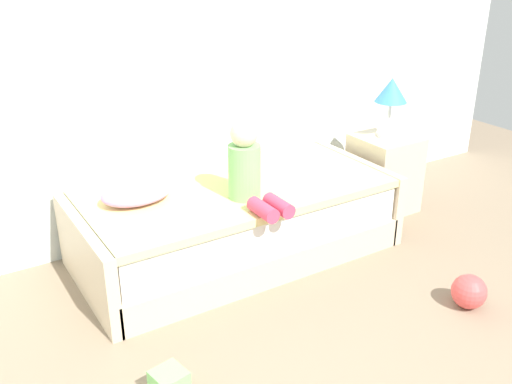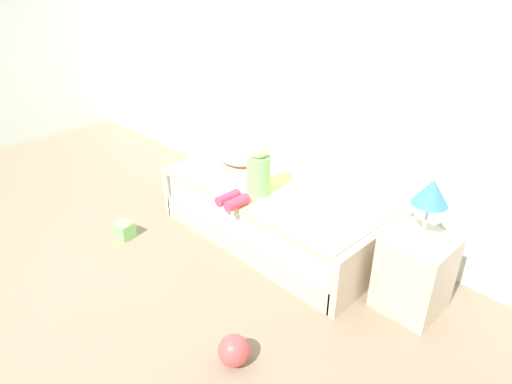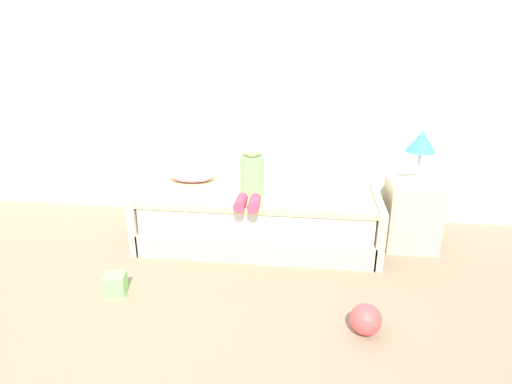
% 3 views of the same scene
% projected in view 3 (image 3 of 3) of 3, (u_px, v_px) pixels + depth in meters
% --- Properties ---
extents(wall_rear, '(7.20, 0.10, 2.90)m').
position_uv_depth(wall_rear, '(208.00, 70.00, 4.21)').
color(wall_rear, silver).
rests_on(wall_rear, ground).
extents(bed, '(2.11, 1.00, 0.50)m').
position_uv_depth(bed, '(259.00, 213.00, 4.03)').
color(bed, beige).
rests_on(bed, ground).
extents(nightstand, '(0.44, 0.44, 0.60)m').
position_uv_depth(nightstand, '(411.00, 214.00, 3.88)').
color(nightstand, beige).
rests_on(nightstand, ground).
extents(table_lamp, '(0.24, 0.24, 0.45)m').
position_uv_depth(table_lamp, '(421.00, 144.00, 3.65)').
color(table_lamp, silver).
rests_on(table_lamp, nightstand).
extents(child_figure, '(0.20, 0.51, 0.50)m').
position_uv_depth(child_figure, '(251.00, 174.00, 3.66)').
color(child_figure, '#7FC672').
rests_on(child_figure, bed).
extents(pillow, '(0.44, 0.30, 0.13)m').
position_uv_depth(pillow, '(192.00, 174.00, 4.08)').
color(pillow, '#EA8CC6').
rests_on(pillow, bed).
extents(toy_ball, '(0.20, 0.20, 0.20)m').
position_uv_depth(toy_ball, '(366.00, 319.00, 2.82)').
color(toy_ball, '#E54C4C').
rests_on(toy_ball, ground).
extents(toy_block, '(0.17, 0.17, 0.15)m').
position_uv_depth(toy_block, '(116.00, 284.00, 3.25)').
color(toy_block, '#7FD872').
rests_on(toy_block, ground).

